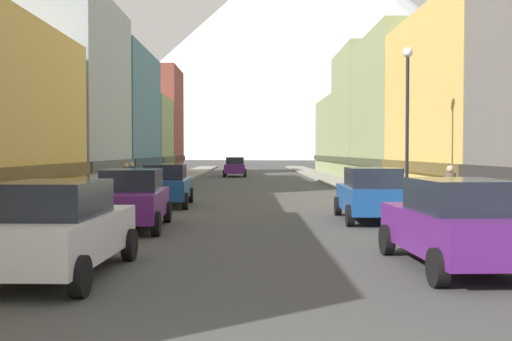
{
  "coord_description": "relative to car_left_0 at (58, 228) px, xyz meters",
  "views": [
    {
      "loc": [
        -0.26,
        -4.92,
        2.32
      ],
      "look_at": [
        0.07,
        27.24,
        1.31
      ],
      "focal_mm": 43.03,
      "sensor_mm": 36.0,
      "label": 1
    }
  ],
  "objects": [
    {
      "name": "storefront_right_5",
      "position": [
        14.99,
        54.15,
        2.91
      ],
      "size": [
        7.68,
        13.9,
        7.9
      ],
      "color": "#8C9966",
      "rests_on": "ground"
    },
    {
      "name": "sidewalk_left",
      "position": [
        -2.45,
        28.63,
        -0.82
      ],
      "size": [
        2.5,
        100.0,
        0.15
      ],
      "primitive_type": "cube",
      "color": "gray",
      "rests_on": "ground"
    },
    {
      "name": "storefront_right_3",
      "position": [
        14.49,
        30.01,
        3.99
      ],
      "size": [
        6.67,
        11.92,
        10.12
      ],
      "color": "#8C9966",
      "rests_on": "ground"
    },
    {
      "name": "storefront_left_3",
      "position": [
        -6.88,
        32.84,
        3.69
      ],
      "size": [
        6.66,
        11.93,
        9.51
      ],
      "color": "slate",
      "rests_on": "ground"
    },
    {
      "name": "car_left_2",
      "position": [
        0.0,
        14.62,
        0.0
      ],
      "size": [
        2.18,
        4.46,
        1.78
      ],
      "color": "#19478C",
      "rests_on": "ground"
    },
    {
      "name": "pedestrian_1",
      "position": [
        -2.45,
        19.8,
        -0.01
      ],
      "size": [
        0.36,
        0.36,
        1.6
      ],
      "color": "navy",
      "rests_on": "sidewalk_left"
    },
    {
      "name": "car_right_1",
      "position": [
        7.6,
        9.05,
        0.0
      ],
      "size": [
        2.18,
        4.45,
        1.78
      ],
      "color": "#19478C",
      "rests_on": "ground"
    },
    {
      "name": "storefront_left_2",
      "position": [
        -8.36,
        21.44,
        4.08
      ],
      "size": [
        9.62,
        10.0,
        10.31
      ],
      "color": "#99A5B2",
      "rests_on": "ground"
    },
    {
      "name": "pedestrian_2",
      "position": [
        10.05,
        8.52,
        0.04
      ],
      "size": [
        0.36,
        0.36,
        1.72
      ],
      "color": "brown",
      "rests_on": "sidewalk_right"
    },
    {
      "name": "car_left_1",
      "position": [
        0.0,
        7.07,
        0.0
      ],
      "size": [
        2.21,
        4.47,
        1.78
      ],
      "color": "#591E72",
      "rests_on": "ground"
    },
    {
      "name": "storefront_right_4",
      "position": [
        15.32,
        41.6,
        4.43
      ],
      "size": [
        8.33,
        11.04,
        11.02
      ],
      "color": "#8C9966",
      "rests_on": "ground"
    },
    {
      "name": "sidewalk_right",
      "position": [
        10.05,
        28.63,
        -0.82
      ],
      "size": [
        2.5,
        100.0,
        0.15
      ],
      "primitive_type": "cube",
      "color": "gray",
      "rests_on": "ground"
    },
    {
      "name": "storefront_left_4",
      "position": [
        -8.12,
        43.36,
        2.52
      ],
      "size": [
        9.15,
        8.15,
        7.1
      ],
      "color": "#8C9966",
      "rests_on": "ground"
    },
    {
      "name": "car_left_0",
      "position": [
        0.0,
        0.0,
        0.0
      ],
      "size": [
        2.22,
        4.47,
        1.78
      ],
      "color": "silver",
      "rests_on": "ground"
    },
    {
      "name": "car_right_0",
      "position": [
        7.6,
        0.68,
        0.0
      ],
      "size": [
        2.21,
        4.47,
        1.78
      ],
      "color": "#591E72",
      "rests_on": "ground"
    },
    {
      "name": "storefront_left_5",
      "position": [
        -7.51,
        51.98,
        4.34
      ],
      "size": [
        7.92,
        8.46,
        10.82
      ],
      "color": "brown",
      "rests_on": "ground"
    },
    {
      "name": "potted_plant_1",
      "position": [
        10.8,
        13.31,
        -0.26
      ],
      "size": [
        0.63,
        0.63,
        0.92
      ],
      "color": "gray",
      "rests_on": "sidewalk_right"
    },
    {
      "name": "pedestrian_0",
      "position": [
        -2.45,
        18.43,
        -0.02
      ],
      "size": [
        0.36,
        0.36,
        1.6
      ],
      "color": "brown",
      "rests_on": "sidewalk_left"
    },
    {
      "name": "mountain_backdrop",
      "position": [
        31.86,
        253.63,
        49.12
      ],
      "size": [
        216.9,
        216.9,
        100.04
      ],
      "primitive_type": "cone",
      "color": "white",
      "rests_on": "ground"
    },
    {
      "name": "car_driving_0",
      "position": [
        2.2,
        44.84,
        0.0
      ],
      "size": [
        2.06,
        4.4,
        1.78
      ],
      "color": "#591E72",
      "rests_on": "ground"
    },
    {
      "name": "streetlamp_right",
      "position": [
        9.15,
        10.49,
        3.09
      ],
      "size": [
        0.36,
        0.36,
        5.86
      ],
      "color": "black",
      "rests_on": "sidewalk_right"
    }
  ]
}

